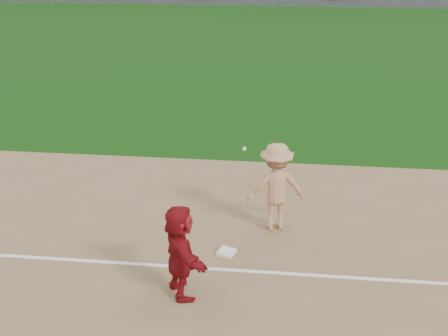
# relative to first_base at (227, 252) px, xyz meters

# --- Properties ---
(ground) EXTENTS (160.00, 160.00, 0.00)m
(ground) POSITION_rel_first_base_xyz_m (-0.25, 0.18, -0.06)
(ground) COLOR #113B0B
(ground) RESTS_ON ground
(foul_line) EXTENTS (60.00, 0.10, 0.01)m
(foul_line) POSITION_rel_first_base_xyz_m (-0.25, -0.62, -0.03)
(foul_line) COLOR white
(foul_line) RESTS_ON infield_dirt
(first_base) EXTENTS (0.43, 0.43, 0.08)m
(first_base) POSITION_rel_first_base_xyz_m (0.00, 0.00, 0.00)
(first_base) COLOR white
(first_base) RESTS_ON infield_dirt
(base_runner) EXTENTS (1.28, 1.81, 1.88)m
(base_runner) POSITION_rel_first_base_xyz_m (-0.71, -1.51, 0.90)
(base_runner) COLOR maroon
(base_runner) RESTS_ON infield_dirt
(first_base_play) EXTENTS (1.51, 1.10, 2.14)m
(first_base_play) POSITION_rel_first_base_xyz_m (0.99, 1.29, 1.01)
(first_base_play) COLOR #A9A9AC
(first_base_play) RESTS_ON infield_dirt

